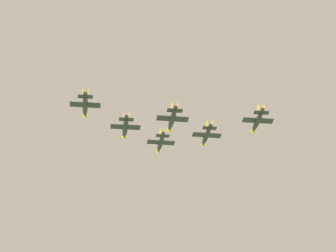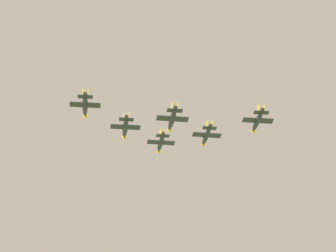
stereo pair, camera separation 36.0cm
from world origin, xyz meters
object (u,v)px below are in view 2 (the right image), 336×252
object	(u,v)px
jet_left_wingman	(125,128)
jet_right_wingman	(206,136)
jet_slot_rear	(172,119)
jet_lead	(161,143)
jet_left_outer	(85,105)
jet_right_outer	(257,121)

from	to	relation	value
jet_left_wingman	jet_right_wingman	xyz separation A→B (m)	(12.20, -20.57, -1.14)
jet_slot_rear	jet_lead	bearing A→B (deg)	-0.50
jet_left_wingman	jet_left_outer	bearing A→B (deg)	140.65
jet_lead	jet_left_outer	bearing A→B (deg)	138.82
jet_left_outer	jet_left_wingman	bearing A→B (deg)	-39.24
jet_right_outer	jet_slot_rear	world-z (taller)	jet_right_outer
jet_lead	jet_left_wingman	bearing A→B (deg)	138.82
jet_slot_rear	jet_left_wingman	bearing A→B (deg)	39.86
jet_left_wingman	jet_right_wingman	size ratio (longest dim) A/B	1.04
jet_left_wingman	jet_right_outer	xyz separation A→B (m)	(6.21, -38.03, -3.00)
jet_left_outer	jet_right_outer	world-z (taller)	jet_left_outer
jet_left_wingman	jet_slot_rear	xyz separation A→B (m)	(-6.00, -17.46, -4.02)
jet_right_wingman	jet_slot_rear	xyz separation A→B (m)	(-18.20, 3.11, -2.88)
jet_slot_rear	jet_right_outer	bearing A→B (deg)	-90.50
jet_left_wingman	jet_right_outer	bearing A→B (deg)	-110.40
jet_left_outer	jet_slot_rear	size ratio (longest dim) A/B	0.96
jet_left_wingman	jet_lead	bearing A→B (deg)	-39.35
jet_right_wingman	jet_left_outer	distance (m)	38.54
jet_right_wingman	jet_lead	bearing A→B (deg)	39.32
jet_lead	jet_right_wingman	distance (m)	18.86
jet_right_wingman	jet_slot_rear	distance (m)	18.69
jet_lead	jet_right_wingman	size ratio (longest dim) A/B	1.01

